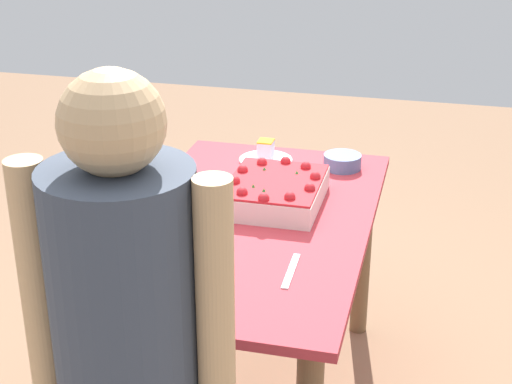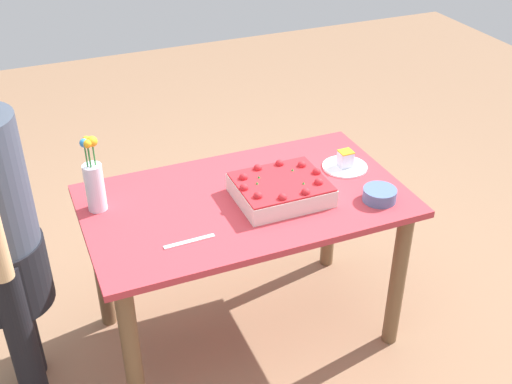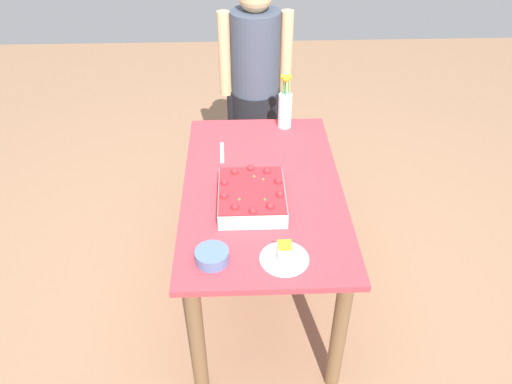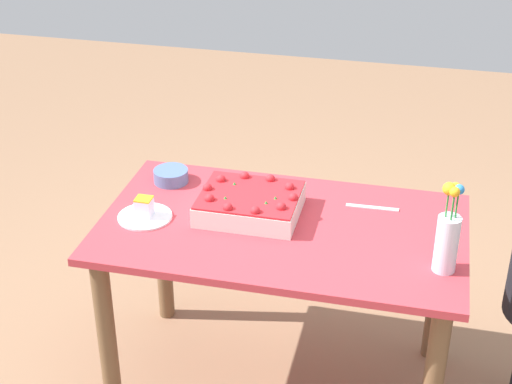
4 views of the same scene
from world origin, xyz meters
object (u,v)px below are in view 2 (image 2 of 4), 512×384
at_px(sheet_cake, 281,189).
at_px(serving_plate_with_slice, 345,163).
at_px(fruit_bowl, 380,195).
at_px(flower_vase, 94,181).
at_px(cake_knife, 189,241).

bearing_deg(sheet_cake, serving_plate_with_slice, -162.02).
bearing_deg(fruit_bowl, flower_vase, -19.45).
bearing_deg(cake_knife, sheet_cake, 16.76).
xyz_separation_m(sheet_cake, serving_plate_with_slice, (-0.37, -0.12, -0.02)).
distance_m(cake_knife, fruit_bowl, 0.82).
bearing_deg(cake_knife, flower_vase, 125.79).
bearing_deg(cake_knife, fruit_bowl, -3.32).
distance_m(cake_knife, flower_vase, 0.47).
relative_size(serving_plate_with_slice, cake_knife, 1.01).
relative_size(sheet_cake, serving_plate_with_slice, 1.83).
distance_m(sheet_cake, serving_plate_with_slice, 0.39).
bearing_deg(flower_vase, fruit_bowl, 160.55).
bearing_deg(serving_plate_with_slice, fruit_bowl, 89.40).
height_order(sheet_cake, flower_vase, flower_vase).
height_order(flower_vase, fruit_bowl, flower_vase).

